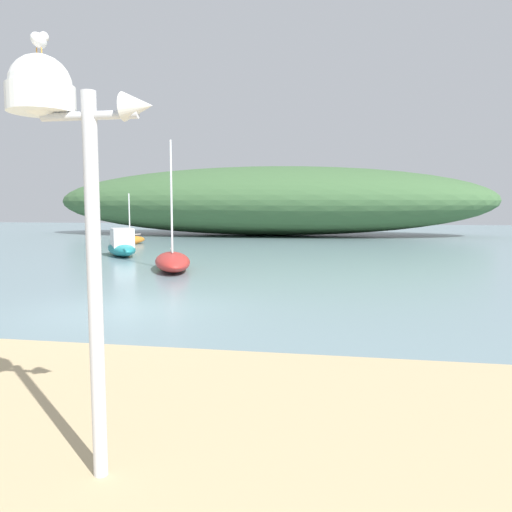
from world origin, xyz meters
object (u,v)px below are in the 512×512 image
Objects in this scene: sailboat_east_reach at (130,240)px; sailboat_off_point at (172,261)px; mast_structure at (57,131)px; seagull_on_radar at (39,39)px; motorboat_far_left at (122,246)px.

sailboat_off_point is (7.14, -11.96, 0.05)m from sailboat_east_reach.
mast_structure is 12.66× the size of seagull_on_radar.
sailboat_east_reach is at bearing 112.98° from seagull_on_radar.
seagull_on_radar is at bearing -74.29° from sailboat_off_point.
sailboat_east_reach reaches higher than motorboat_far_left.
motorboat_far_left is 6.62m from sailboat_off_point.
motorboat_far_left is at bearing 113.94° from mast_structure.
motorboat_far_left is (-8.50, 19.42, -3.29)m from seagull_on_radar.
mast_structure is 0.73m from seagull_on_radar.
sailboat_east_reach is at bearing 120.84° from sailboat_off_point.
seagull_on_radar is at bearing 173.95° from mast_structure.
sailboat_off_point is at bearing 105.71° from seagull_on_radar.
sailboat_off_point reaches higher than sailboat_east_reach.
sailboat_off_point is (-4.20, 14.50, -2.72)m from mast_structure.
sailboat_off_point reaches higher than motorboat_far_left.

